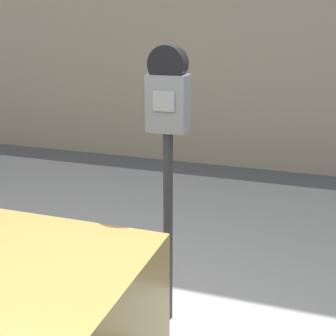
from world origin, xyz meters
The scene contains 2 objects.
sidewalk centered at (0.00, 2.20, 0.05)m, with size 24.00×2.80×0.10m.
parking_meter centered at (0.14, 1.05, 1.24)m, with size 0.20×0.13×1.52m.
Camera 1 is at (0.89, -1.14, 1.73)m, focal length 50.00 mm.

